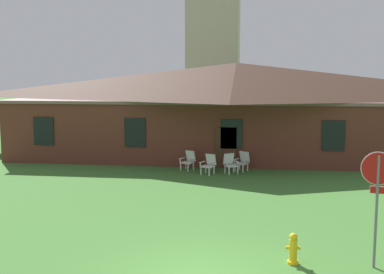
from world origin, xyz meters
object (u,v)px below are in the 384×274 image
(lawn_chair_by_porch, at_px, (188,160))
(fire_hydrant, at_px, (293,249))
(lawn_chair_near_door, at_px, (209,164))
(lawn_chair_left_end, at_px, (230,163))
(stop_sign, at_px, (378,186))
(lawn_chair_middle, at_px, (243,161))

(lawn_chair_by_porch, distance_m, fire_hydrant, 12.26)
(lawn_chair_near_door, bearing_deg, lawn_chair_left_end, 17.13)
(stop_sign, height_order, lawn_chair_near_door, stop_sign)
(lawn_chair_by_porch, bearing_deg, lawn_chair_near_door, -38.57)
(lawn_chair_near_door, distance_m, lawn_chair_left_end, 1.05)
(lawn_chair_by_porch, relative_size, fire_hydrant, 1.21)
(lawn_chair_near_door, xyz_separation_m, fire_hydrant, (3.14, -10.61, -0.12))
(stop_sign, height_order, lawn_chair_left_end, stop_sign)
(stop_sign, distance_m, lawn_chair_near_door, 11.83)
(lawn_chair_near_door, bearing_deg, fire_hydrant, -73.51)
(stop_sign, xyz_separation_m, lawn_chair_left_end, (-4.07, 10.88, -1.53))
(stop_sign, height_order, lawn_chair_by_porch, stop_sign)
(lawn_chair_middle, bearing_deg, stop_sign, -73.17)
(fire_hydrant, bearing_deg, lawn_chair_by_porch, 110.30)
(lawn_chair_by_porch, xyz_separation_m, lawn_chair_near_door, (1.11, -0.89, 0.00))
(lawn_chair_middle, xyz_separation_m, fire_hydrant, (1.57, -11.61, -0.12))
(lawn_chair_middle, bearing_deg, lawn_chair_near_door, -147.63)
(lawn_chair_left_end, xyz_separation_m, fire_hydrant, (2.14, -10.92, -0.12))
(lawn_chair_by_porch, height_order, lawn_chair_left_end, same)
(stop_sign, bearing_deg, lawn_chair_near_door, 115.61)
(lawn_chair_left_end, bearing_deg, lawn_chair_near_door, -162.87)
(fire_hydrant, bearing_deg, lawn_chair_left_end, 101.09)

